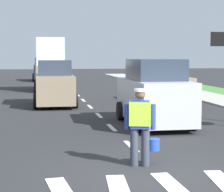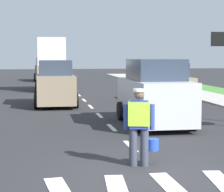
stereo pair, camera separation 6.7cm
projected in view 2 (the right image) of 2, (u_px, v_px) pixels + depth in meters
ground_plane at (75, 91)px, 29.42m from camera, size 96.00×96.00×0.00m
crosswalk_stripes at (172, 187)px, 7.88m from camera, size 4.55×1.93×0.01m
lane_center_line at (70, 86)px, 33.55m from camera, size 0.14×46.40×0.01m
road_worker at (140, 123)px, 9.34m from camera, size 0.77×0.38×1.67m
delivery_truck at (51, 67)px, 29.60m from camera, size 2.16×4.60×3.54m
car_parked_far at (168, 84)px, 22.54m from camera, size 1.90×4.14×2.00m
car_oncoming_third at (44, 70)px, 40.96m from camera, size 1.92×4.36×2.17m
car_outgoing_ahead at (154, 94)px, 14.86m from camera, size 2.03×4.27×2.26m
car_oncoming_lead at (55, 84)px, 20.75m from camera, size 1.97×4.19×2.16m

